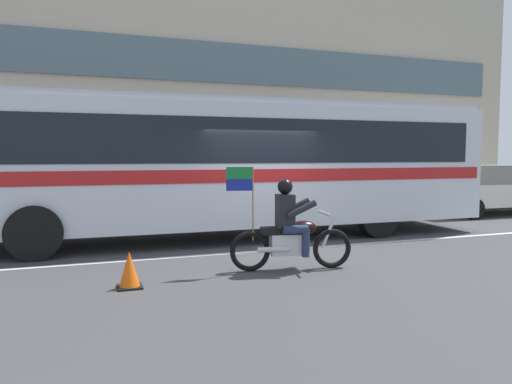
# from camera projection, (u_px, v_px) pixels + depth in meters

# --- Properties ---
(ground_plane) EXTENTS (60.00, 60.00, 0.00)m
(ground_plane) POSITION_uv_depth(u_px,v_px,m) (261.00, 245.00, 10.47)
(ground_plane) COLOR #3D3D3F
(sidewalk_curb) EXTENTS (28.00, 3.80, 0.15)m
(sidewalk_curb) POSITION_uv_depth(u_px,v_px,m) (205.00, 215.00, 15.25)
(sidewalk_curb) COLOR #A39E93
(sidewalk_curb) RESTS_ON ground_plane
(lane_center_stripe) EXTENTS (26.60, 0.14, 0.01)m
(lane_center_stripe) POSITION_uv_depth(u_px,v_px,m) (271.00, 250.00, 9.91)
(lane_center_stripe) COLOR silver
(lane_center_stripe) RESTS_ON ground_plane
(transit_bus) EXTENTS (12.90, 2.81, 3.22)m
(transit_bus) POSITION_uv_depth(u_px,v_px,m) (222.00, 159.00, 11.27)
(transit_bus) COLOR silver
(transit_bus) RESTS_ON ground_plane
(motorcycle_with_rider) EXTENTS (2.17, 0.70, 1.78)m
(motorcycle_with_rider) POSITION_uv_depth(u_px,v_px,m) (290.00, 231.00, 8.20)
(motorcycle_with_rider) COLOR black
(motorcycle_with_rider) RESTS_ON ground_plane
(parked_hatchback_downstreet) EXTENTS (4.73, 1.92, 1.64)m
(parked_hatchback_downstreet) POSITION_uv_depth(u_px,v_px,m) (488.00, 189.00, 15.86)
(parked_hatchback_downstreet) COLOR silver
(parked_hatchback_downstreet) RESTS_ON ground_plane
(fire_hydrant) EXTENTS (0.22, 0.30, 0.75)m
(fire_hydrant) POSITION_uv_depth(u_px,v_px,m) (25.00, 211.00, 12.35)
(fire_hydrant) COLOR #4C8C3F
(fire_hydrant) RESTS_ON sidewalk_curb
(traffic_cone) EXTENTS (0.36, 0.36, 0.55)m
(traffic_cone) POSITION_uv_depth(u_px,v_px,m) (129.00, 271.00, 7.11)
(traffic_cone) COLOR #EA590F
(traffic_cone) RESTS_ON ground_plane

